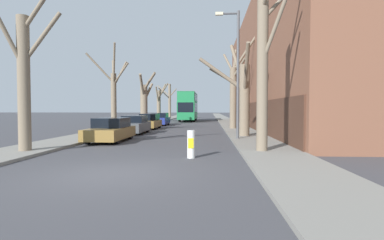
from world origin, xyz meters
name	(u,v)px	position (x,y,z in m)	size (l,w,h in m)	color
ground_plane	(113,174)	(0.00, 0.00, 0.00)	(300.00, 300.00, 0.00)	#424247
sidewalk_left	(169,118)	(-5.26, 50.00, 0.06)	(2.58, 120.00, 0.12)	gray
sidewalk_right	(223,118)	(5.26, 50.00, 0.06)	(2.58, 120.00, 0.12)	gray
building_facade_right	(295,69)	(11.54, 23.38, 6.02)	(10.08, 39.67, 12.05)	brown
street_tree_left_0	(25,77)	(-4.87, 3.67, 3.14)	(2.46, 1.24, 6.95)	#7A6B56
street_tree_left_1	(114,94)	(-4.77, 14.75, 2.99)	(3.34, 3.81, 6.71)	#7A6B56
street_tree_left_2	(144,102)	(-4.68, 25.28, 2.66)	(2.08, 3.26, 5.89)	#7A6B56
street_tree_left_3	(159,104)	(-4.86, 36.24, 2.67)	(1.99, 2.06, 5.67)	#7A6B56
street_tree_left_4	(169,100)	(-4.88, 47.50, 3.51)	(3.93, 3.72, 6.52)	#7A6B56
street_tree_right_0	(264,68)	(4.92, 4.17, 3.52)	(1.73, 2.08, 7.36)	#7A6B56
street_tree_right_1	(242,94)	(4.77, 11.26, 2.83)	(3.29, 4.00, 6.29)	#7A6B56
street_tree_right_2	(234,91)	(4.88, 18.73, 3.46)	(2.87, 3.87, 8.22)	#7A6B56
double_decker_bus	(188,105)	(-0.58, 37.78, 2.44)	(2.45, 10.39, 4.31)	#1E7F47
parked_car_0	(111,130)	(-2.91, 8.47, 0.63)	(1.81, 4.33, 1.33)	olive
parked_car_1	(134,125)	(-2.91, 13.77, 0.64)	(1.72, 4.15, 1.34)	#4C5156
parked_car_2	(149,122)	(-2.91, 19.37, 0.66)	(1.71, 4.39, 1.41)	olive
parked_car_3	(160,119)	(-2.91, 25.48, 0.67)	(1.77, 4.45, 1.39)	navy
lamp_post	(236,68)	(4.25, 9.35, 4.21)	(1.40, 0.20, 7.51)	#4C4F54
traffic_bollard	(191,144)	(2.02, 2.89, 0.52)	(0.29, 0.30, 1.04)	white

